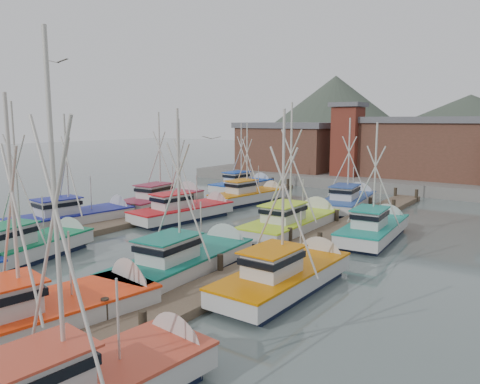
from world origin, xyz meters
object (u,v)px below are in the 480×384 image
Objects in this scene: lookout_tower at (347,139)px; boat_8 at (188,211)px; boat_1 at (44,314)px; boat_12 at (252,195)px; boat_4 at (32,247)px.

lookout_tower is 26.14m from boat_8.
boat_12 is (-9.01, 27.19, -0.00)m from boat_1.
lookout_tower is 0.90× the size of boat_4.
boat_4 is at bearing -93.99° from lookout_tower.
boat_8 is at bearing 77.82° from boat_4.
boat_1 is 1.11× the size of boat_4.
boat_1 is 19.98m from boat_8.
boat_4 reaches higher than boat_12.
lookout_tower is 17.19m from boat_12.
boat_4 is at bearing -82.89° from boat_8.
lookout_tower is at bearing 92.19° from boat_8.
lookout_tower is 0.81× the size of boat_1.
boat_8 is (-2.53, -25.55, -4.87)m from lookout_tower.
boat_8 reaches higher than boat_12.
boat_8 is (-8.87, 17.90, -0.00)m from boat_1.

